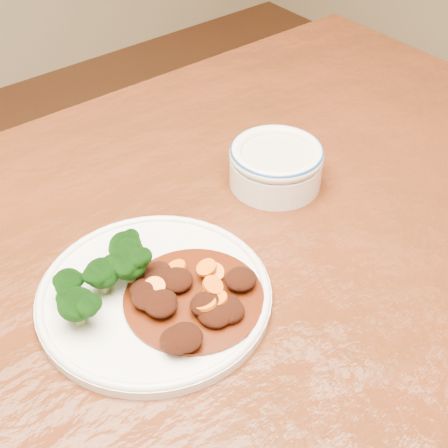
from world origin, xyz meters
TOP-DOWN VIEW (x-y plane):
  - dining_table at (0.00, 0.00)m, footprint 1.50×0.91m
  - dinner_plate at (-0.00, 0.01)m, footprint 0.27×0.27m
  - broccoli_florets at (-0.04, 0.04)m, footprint 0.13×0.09m
  - mince_stew at (0.02, -0.03)m, footprint 0.16×0.16m
  - dip_bowl at (0.25, 0.08)m, footprint 0.13×0.13m

SIDE VIEW (x-z plane):
  - dining_table at x=0.00m, z-range 0.30..1.05m
  - dinner_plate at x=0.00m, z-range 0.75..0.77m
  - mince_stew at x=0.02m, z-range 0.76..0.79m
  - dip_bowl at x=0.25m, z-range 0.75..0.81m
  - broccoli_florets at x=-0.04m, z-range 0.77..0.81m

